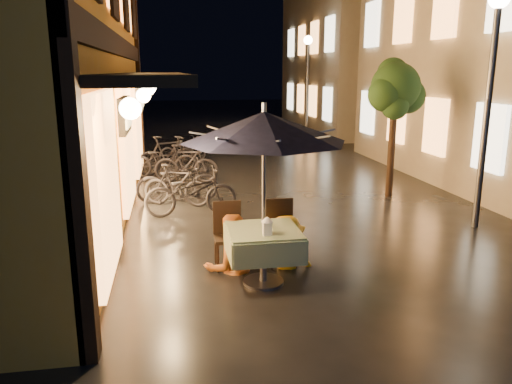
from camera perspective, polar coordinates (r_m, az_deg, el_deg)
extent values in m
plane|color=black|center=(7.24, 12.17, -9.84)|extent=(90.00, 90.00, 0.00)
cube|color=black|center=(10.18, -15.37, 15.74)|extent=(0.12, 11.00, 0.35)
cube|color=black|center=(10.14, -11.88, 12.83)|extent=(1.20, 10.50, 0.12)
cube|color=#F19446|center=(14.26, -14.04, 20.33)|extent=(0.10, 0.90, 1.50)
cube|color=#F19446|center=(6.84, -16.76, 0.86)|extent=(0.10, 2.20, 2.40)
cube|color=#F19446|center=(10.27, -14.53, 5.12)|extent=(0.10, 2.20, 2.40)
cube|color=#F19446|center=(13.73, -13.41, 7.24)|extent=(0.10, 2.20, 2.40)
cube|color=#F19446|center=(11.47, 25.16, 5.62)|extent=(0.10, 1.00, 1.40)
cube|color=#F19446|center=(13.32, 19.80, 7.05)|extent=(0.10, 1.00, 1.40)
cube|color=#F19446|center=(13.33, 20.82, 19.08)|extent=(0.10, 1.00, 1.40)
cube|color=#F19446|center=(15.26, 15.76, 8.09)|extent=(0.10, 1.00, 1.40)
cube|color=#F19446|center=(15.27, 16.47, 18.59)|extent=(0.10, 1.00, 1.40)
cube|color=#F19446|center=(17.27, 12.63, 8.86)|extent=(0.10, 1.00, 1.40)
cube|color=#F19446|center=(17.28, 13.14, 18.14)|extent=(0.10, 1.00, 1.40)
cube|color=#9E9580|center=(26.16, 13.34, 14.73)|extent=(7.00, 10.00, 7.00)
cube|color=#F19446|center=(21.40, 8.14, 9.91)|extent=(0.10, 1.00, 1.40)
cube|color=#F19446|center=(21.40, 8.41, 17.41)|extent=(0.10, 1.00, 1.40)
cube|color=#F19446|center=(23.50, 6.49, 10.29)|extent=(0.10, 1.00, 1.40)
cube|color=#F19446|center=(23.50, 6.68, 17.11)|extent=(0.10, 1.00, 1.40)
cube|color=#F19446|center=(25.61, 5.10, 10.59)|extent=(0.10, 1.00, 1.40)
cube|color=#F19446|center=(25.62, 5.24, 16.85)|extent=(0.10, 1.00, 1.40)
cube|color=#F19446|center=(27.74, 3.93, 10.84)|extent=(0.10, 1.00, 1.40)
cube|color=#F19446|center=(27.75, 4.02, 16.63)|extent=(0.10, 1.00, 1.40)
cylinder|color=black|center=(11.87, 15.21, 4.71)|extent=(0.16, 0.16, 2.20)
sphere|color=#193114|center=(11.74, 15.64, 11.47)|extent=(1.10, 1.10, 1.10)
sphere|color=#193114|center=(11.99, 16.92, 10.47)|extent=(0.80, 0.80, 0.80)
sphere|color=#193114|center=(11.49, 14.54, 10.75)|extent=(0.76, 0.76, 0.76)
sphere|color=#193114|center=(12.03, 15.34, 12.96)|extent=(0.70, 0.70, 0.70)
sphere|color=#193114|center=(11.49, 15.59, 9.44)|extent=(0.60, 0.60, 0.60)
cylinder|color=#59595E|center=(9.90, 24.82, 7.50)|extent=(0.12, 0.12, 4.00)
cylinder|color=#59595E|center=(20.91, 5.83, 11.27)|extent=(0.12, 0.12, 4.00)
sphere|color=beige|center=(20.92, 5.97, 16.88)|extent=(0.36, 0.36, 0.36)
cylinder|color=#59595E|center=(6.86, 0.86, -7.60)|extent=(0.10, 0.10, 0.72)
cylinder|color=#59595E|center=(6.99, 0.85, -10.20)|extent=(0.56, 0.56, 0.04)
cube|color=#305B2F|center=(6.73, 0.87, -4.50)|extent=(0.95, 0.95, 0.06)
cube|color=#305B2F|center=(6.88, 4.77, -5.58)|extent=(0.04, 0.95, 0.33)
cube|color=#305B2F|center=(6.72, -3.14, -6.05)|extent=(0.04, 0.95, 0.33)
cube|color=#305B2F|center=(7.22, 0.17, -4.59)|extent=(0.95, 0.04, 0.33)
cube|color=#305B2F|center=(6.34, 1.66, -7.24)|extent=(0.95, 0.04, 0.33)
cylinder|color=#59595E|center=(6.61, 0.88, -1.21)|extent=(0.05, 0.05, 2.30)
cone|color=black|center=(6.43, 0.91, 7.43)|extent=(2.18, 2.18, 0.39)
cylinder|color=#59595E|center=(6.41, 0.92, 9.66)|extent=(0.06, 0.06, 0.12)
cube|color=black|center=(7.38, -3.14, -5.32)|extent=(0.42, 0.42, 0.05)
cube|color=black|center=(7.48, -3.34, -3.05)|extent=(0.42, 0.04, 0.55)
cylinder|color=black|center=(7.27, -4.37, -7.60)|extent=(0.04, 0.04, 0.43)
cylinder|color=black|center=(7.31, -1.54, -7.45)|extent=(0.04, 0.04, 0.43)
cylinder|color=black|center=(7.61, -4.63, -6.63)|extent=(0.04, 0.04, 0.43)
cylinder|color=black|center=(7.65, -1.93, -6.49)|extent=(0.04, 0.04, 0.43)
cube|color=black|center=(7.50, 2.96, -4.99)|extent=(0.42, 0.42, 0.05)
cube|color=black|center=(7.61, 2.67, -2.75)|extent=(0.42, 0.04, 0.55)
cylinder|color=black|center=(7.38, 1.87, -7.24)|extent=(0.04, 0.04, 0.43)
cylinder|color=black|center=(7.46, 4.60, -7.05)|extent=(0.04, 0.04, 0.43)
cylinder|color=black|center=(7.71, 1.33, -6.30)|extent=(0.04, 0.04, 0.43)
cylinder|color=black|center=(7.79, 3.94, -6.13)|extent=(0.04, 0.04, 0.43)
cube|color=white|center=(6.46, 1.28, -4.17)|extent=(0.11, 0.11, 0.18)
cube|color=#FFD88C|center=(6.46, 1.28, -4.26)|extent=(0.07, 0.07, 0.12)
cone|color=white|center=(6.42, 1.29, -3.11)|extent=(0.16, 0.16, 0.07)
imported|color=#BD6625|center=(7.21, -3.02, -2.68)|extent=(0.92, 0.79, 1.65)
imported|color=yellow|center=(7.35, 3.52, -2.93)|extent=(1.01, 0.63, 1.50)
imported|color=black|center=(10.07, -7.47, -0.02)|extent=(1.89, 0.77, 0.97)
imported|color=black|center=(10.87, -9.07, 0.77)|extent=(1.56, 0.98, 0.91)
imported|color=black|center=(11.20, -8.98, 1.26)|extent=(1.85, 0.74, 0.95)
imported|color=black|center=(13.08, -8.00, 3.20)|extent=(1.73, 0.79, 1.01)
imported|color=black|center=(13.78, -10.57, 3.62)|extent=(1.94, 0.80, 1.00)
imported|color=black|center=(14.27, -10.07, 4.18)|extent=(1.88, 1.24, 1.10)
imported|color=black|center=(16.03, -8.37, 4.82)|extent=(1.70, 1.12, 0.85)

